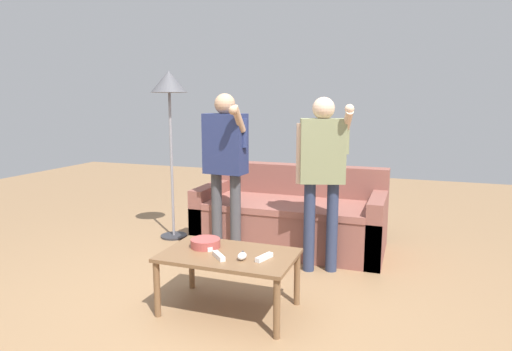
% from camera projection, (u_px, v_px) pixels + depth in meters
% --- Properties ---
extents(ground_plane, '(12.00, 12.00, 0.00)m').
position_uv_depth(ground_plane, '(211.00, 308.00, 3.12)').
color(ground_plane, '#93704C').
extents(couch, '(1.81, 0.86, 0.79)m').
position_uv_depth(couch, '(291.00, 218.00, 4.41)').
color(couch, brown).
rests_on(couch, ground).
extents(coffee_table, '(0.91, 0.56, 0.41)m').
position_uv_depth(coffee_table, '(229.00, 261.00, 3.02)').
color(coffee_table, brown).
rests_on(coffee_table, ground).
extents(snack_bowl, '(0.21, 0.21, 0.06)m').
position_uv_depth(snack_bowl, '(205.00, 243.00, 3.14)').
color(snack_bowl, '#B24C47').
rests_on(snack_bowl, coffee_table).
extents(game_remote_nunchuk, '(0.06, 0.09, 0.05)m').
position_uv_depth(game_remote_nunchuk, '(242.00, 256.00, 2.89)').
color(game_remote_nunchuk, white).
rests_on(game_remote_nunchuk, coffee_table).
extents(floor_lamp, '(0.37, 0.37, 1.75)m').
position_uv_depth(floor_lamp, '(169.00, 92.00, 4.49)').
color(floor_lamp, '#2D2D33').
rests_on(floor_lamp, ground).
extents(player_left, '(0.44, 0.37, 1.51)m').
position_uv_depth(player_left, '(225.00, 156.00, 4.00)').
color(player_left, '#47474C').
rests_on(player_left, ground).
extents(player_right, '(0.47, 0.29, 1.47)m').
position_uv_depth(player_right, '(322.00, 164.00, 3.65)').
color(player_right, '#2D3856').
rests_on(player_right, ground).
extents(game_remote_wand_near, '(0.08, 0.16, 0.03)m').
position_uv_depth(game_remote_wand_near, '(264.00, 257.00, 2.89)').
color(game_remote_wand_near, white).
rests_on(game_remote_wand_near, coffee_table).
extents(game_remote_wand_far, '(0.14, 0.14, 0.03)m').
position_uv_depth(game_remote_wand_far, '(219.00, 256.00, 2.92)').
color(game_remote_wand_far, white).
rests_on(game_remote_wand_far, coffee_table).
extents(game_remote_wand_spare, '(0.14, 0.13, 0.03)m').
position_uv_depth(game_remote_wand_spare, '(206.00, 246.00, 3.11)').
color(game_remote_wand_spare, white).
rests_on(game_remote_wand_spare, coffee_table).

